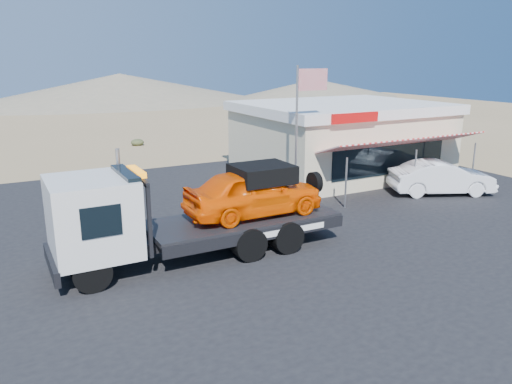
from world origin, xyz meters
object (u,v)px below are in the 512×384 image
at_px(white_sedan, 441,178).
at_px(tow_truck, 194,208).
at_px(jerky_store, 340,138).
at_px(flagpole, 301,120).

bearing_deg(white_sedan, tow_truck, 121.76).
relative_size(white_sedan, jerky_store, 0.46).
relative_size(tow_truck, flagpole, 1.55).
bearing_deg(jerky_store, white_sedan, -76.62).
relative_size(white_sedan, flagpole, 0.80).
distance_m(tow_truck, white_sedan, 13.29).
height_order(white_sedan, flagpole, flagpole).
bearing_deg(jerky_store, tow_truck, -146.56).
distance_m(jerky_store, flagpole, 7.36).
xyz_separation_m(white_sedan, flagpole, (-7.00, 1.53, 2.96)).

